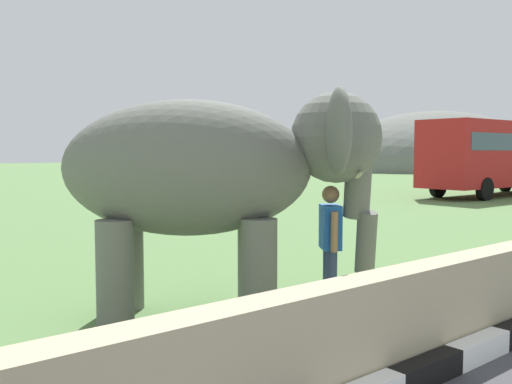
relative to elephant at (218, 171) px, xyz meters
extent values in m
cube|color=black|center=(0.21, -2.91, -1.74)|extent=(0.90, 0.20, 0.24)
cube|color=white|center=(1.11, -2.91, -1.74)|extent=(0.90, 0.20, 0.24)
cube|color=tan|center=(0.31, -2.61, -1.36)|extent=(28.00, 0.36, 1.00)
cylinder|color=slate|center=(0.66, 0.09, -1.20)|extent=(0.44, 0.44, 1.30)
cylinder|color=slate|center=(0.13, -0.65, -1.20)|extent=(0.44, 0.44, 1.30)
cylinder|color=slate|center=(-0.73, 1.07, -1.20)|extent=(0.44, 0.44, 1.30)
cylinder|color=slate|center=(-1.25, 0.34, -1.20)|extent=(0.44, 0.44, 1.30)
ellipsoid|color=slate|center=(-0.30, 0.21, 0.04)|extent=(3.45, 3.10, 1.70)
sphere|color=slate|center=(1.23, -0.87, 0.42)|extent=(1.16, 1.16, 1.16)
ellipsoid|color=#D84C8C|center=(1.46, -1.04, 0.57)|extent=(0.66, 0.73, 0.44)
ellipsoid|color=slate|center=(1.56, -0.15, 0.47)|extent=(0.72, 0.87, 1.00)
ellipsoid|color=slate|center=(0.66, -1.42, 0.47)|extent=(0.72, 0.87, 1.00)
cylinder|color=slate|center=(1.46, -1.04, -0.13)|extent=(0.56, 0.60, 0.99)
cylinder|color=slate|center=(1.56, -1.11, -0.93)|extent=(0.43, 0.46, 0.83)
cone|color=beige|center=(1.58, -0.78, -0.03)|extent=(0.44, 0.54, 0.22)
cone|color=beige|center=(1.25, -1.23, -0.03)|extent=(0.44, 0.54, 0.22)
cylinder|color=navy|center=(1.37, -0.62, -1.45)|extent=(0.15, 0.15, 0.82)
cylinder|color=navy|center=(1.26, -0.78, -1.45)|extent=(0.15, 0.15, 0.82)
cube|color=#1E59B2|center=(1.31, -0.70, -0.75)|extent=(0.43, 0.46, 0.58)
cylinder|color=#9E7251|center=(1.47, -0.49, -0.77)|extent=(0.16, 0.18, 0.53)
cylinder|color=#9E7251|center=(1.16, -0.91, -0.77)|extent=(0.14, 0.14, 0.52)
sphere|color=#9E7251|center=(1.31, -0.70, -0.32)|extent=(0.23, 0.23, 0.23)
cube|color=#B21E1E|center=(21.95, 7.65, 0.14)|extent=(9.79, 2.63, 3.00)
cube|color=#3F5160|center=(21.95, 7.65, 0.68)|extent=(9.01, 2.66, 0.76)
cylinder|color=black|center=(25.08, 8.76, -1.36)|extent=(1.00, 0.31, 1.00)
cylinder|color=black|center=(18.84, 8.85, -1.36)|extent=(1.00, 0.31, 1.00)
cylinder|color=black|center=(18.81, 6.55, -1.36)|extent=(1.00, 0.31, 1.00)
ellipsoid|color=slate|center=(53.31, 30.97, -1.86)|extent=(28.32, 22.65, 13.55)
camera|label=1|loc=(-4.10, -5.73, 0.24)|focal=39.27mm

